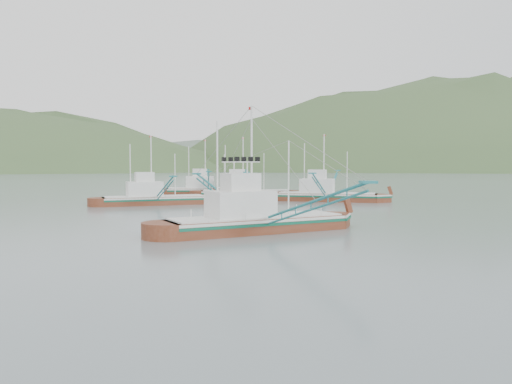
{
  "coord_description": "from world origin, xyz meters",
  "views": [
    {
      "loc": [
        -2.25,
        -39.56,
        5.78
      ],
      "look_at": [
        0.0,
        6.0,
        3.2
      ],
      "focal_mm": 35.0,
      "sensor_mm": 36.0,
      "label": 1
    }
  ],
  "objects_px": {
    "bg_boat_far": "(245,189)",
    "bg_boat_left": "(154,190)",
    "bg_boat_right": "(326,187)",
    "main_boat": "(256,204)",
    "bg_boat_extra": "(207,187)"
  },
  "relations": [
    {
      "from": "main_boat",
      "to": "bg_boat_extra",
      "type": "height_order",
      "value": "main_boat"
    },
    {
      "from": "main_boat",
      "to": "bg_boat_right",
      "type": "xyz_separation_m",
      "value": [
        12.63,
        34.52,
        -0.19
      ]
    },
    {
      "from": "main_boat",
      "to": "bg_boat_left",
      "type": "height_order",
      "value": "main_boat"
    },
    {
      "from": "bg_boat_left",
      "to": "bg_boat_extra",
      "type": "bearing_deg",
      "value": 56.19
    },
    {
      "from": "bg_boat_right",
      "to": "bg_boat_extra",
      "type": "bearing_deg",
      "value": 157.49
    },
    {
      "from": "bg_boat_far",
      "to": "bg_boat_left",
      "type": "bearing_deg",
      "value": -131.72
    },
    {
      "from": "bg_boat_far",
      "to": "bg_boat_right",
      "type": "distance_m",
      "value": 15.07
    },
    {
      "from": "bg_boat_right",
      "to": "bg_boat_left",
      "type": "bearing_deg",
      "value": -149.05
    },
    {
      "from": "bg_boat_far",
      "to": "bg_boat_right",
      "type": "relative_size",
      "value": 1.03
    },
    {
      "from": "bg_boat_right",
      "to": "bg_boat_extra",
      "type": "relative_size",
      "value": 0.97
    },
    {
      "from": "bg_boat_right",
      "to": "bg_boat_far",
      "type": "bearing_deg",
      "value": 164.28
    },
    {
      "from": "bg_boat_far",
      "to": "bg_boat_extra",
      "type": "distance_m",
      "value": 10.85
    },
    {
      "from": "main_boat",
      "to": "bg_boat_left",
      "type": "xyz_separation_m",
      "value": [
        -13.01,
        28.98,
        -0.33
      ]
    },
    {
      "from": "bg_boat_left",
      "to": "bg_boat_right",
      "type": "xyz_separation_m",
      "value": [
        25.63,
        5.54,
        0.14
      ]
    },
    {
      "from": "bg_boat_right",
      "to": "main_boat",
      "type": "bearing_deg",
      "value": -91.34
    }
  ]
}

